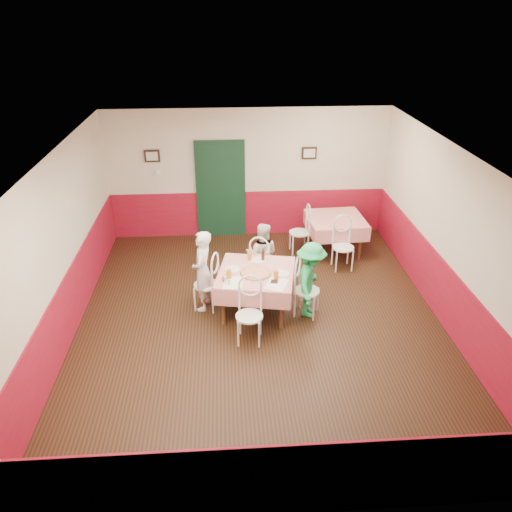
{
  "coord_description": "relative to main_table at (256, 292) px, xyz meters",
  "views": [
    {
      "loc": [
        -0.52,
        -6.83,
        4.76
      ],
      "look_at": [
        -0.04,
        0.33,
        1.05
      ],
      "focal_mm": 35.0,
      "sensor_mm": 36.0,
      "label": 1
    }
  ],
  "objects": [
    {
      "name": "wainscot_left",
      "position": [
        -2.94,
        -0.33,
        0.12
      ],
      "size": [
        0.03,
        7.0,
        1.0
      ],
      "primitive_type": "cube",
      "color": "maroon",
      "rests_on": "ground"
    },
    {
      "name": "pizza",
      "position": [
        -0.01,
        -0.07,
        0.4
      ],
      "size": [
        0.57,
        0.57,
        0.03
      ],
      "primitive_type": "cylinder",
      "rotation": [
        0.0,
        0.0,
        -0.19
      ],
      "color": "#B74723",
      "rests_on": "main_table"
    },
    {
      "name": "shaker_a",
      "position": [
        -0.5,
        -0.36,
        0.43
      ],
      "size": [
        0.04,
        0.04,
        0.09
      ],
      "primitive_type": "cylinder",
      "rotation": [
        0.0,
        0.0,
        -0.19
      ],
      "color": "silver",
      "rests_on": "main_table"
    },
    {
      "name": "chair_second_a",
      "position": [
        1.05,
        2.15,
        0.08
      ],
      "size": [
        0.44,
        0.44,
        0.9
      ],
      "primitive_type": null,
      "rotation": [
        0.0,
        0.0,
        -1.52
      ],
      "color": "white",
      "rests_on": "ground"
    },
    {
      "name": "chair_far",
      "position": [
        0.16,
        0.84,
        0.08
      ],
      "size": [
        0.53,
        0.53,
        0.9
      ],
      "primitive_type": null,
      "rotation": [
        0.0,
        0.0,
        2.81
      ],
      "color": "white",
      "rests_on": "ground"
    },
    {
      "name": "door",
      "position": [
        -0.56,
        3.12,
        0.68
      ],
      "size": [
        0.96,
        0.06,
        2.1
      ],
      "primitive_type": "cube",
      "color": "black",
      "rests_on": "ground"
    },
    {
      "name": "chair_right",
      "position": [
        0.84,
        -0.16,
        0.08
      ],
      "size": [
        0.55,
        0.55,
        0.9
      ],
      "primitive_type": null,
      "rotation": [
        0.0,
        0.0,
        1.19
      ],
      "color": "white",
      "rests_on": "ground"
    },
    {
      "name": "front_wall",
      "position": [
        0.04,
        -3.83,
        1.02
      ],
      "size": [
        6.0,
        0.1,
        2.8
      ],
      "primitive_type": "cube",
      "color": "beige",
      "rests_on": "ground"
    },
    {
      "name": "right_wall",
      "position": [
        3.04,
        -0.33,
        1.02
      ],
      "size": [
        0.1,
        7.0,
        2.8
      ],
      "primitive_type": "cube",
      "color": "beige",
      "rests_on": "ground"
    },
    {
      "name": "plate_left",
      "position": [
        -0.39,
        0.09,
        0.39
      ],
      "size": [
        0.29,
        0.29,
        0.01
      ],
      "primitive_type": "cylinder",
      "rotation": [
        0.0,
        0.0,
        -0.19
      ],
      "color": "white",
      "rests_on": "main_table"
    },
    {
      "name": "main_table",
      "position": [
        0.0,
        0.0,
        0.0
      ],
      "size": [
        1.43,
        1.43,
        0.77
      ],
      "primitive_type": "cube",
      "rotation": [
        0.0,
        0.0,
        -0.19
      ],
      "color": "red",
      "rests_on": "ground"
    },
    {
      "name": "chair_left",
      "position": [
        -0.84,
        0.16,
        0.08
      ],
      "size": [
        0.53,
        0.53,
        0.9
      ],
      "primitive_type": null,
      "rotation": [
        0.0,
        0.0,
        -1.89
      ],
      "color": "white",
      "rests_on": "ground"
    },
    {
      "name": "glass_c",
      "position": [
        -0.08,
        0.42,
        0.45
      ],
      "size": [
        0.09,
        0.09,
        0.14
      ],
      "primitive_type": "cylinder",
      "rotation": [
        0.0,
        0.0,
        -0.19
      ],
      "color": "#BF7219",
      "rests_on": "main_table"
    },
    {
      "name": "menu_right",
      "position": [
        0.3,
        -0.43,
        0.39
      ],
      "size": [
        0.43,
        0.48,
        0.0
      ],
      "primitive_type": "cube",
      "rotation": [
        0.0,
        0.0,
        -0.4
      ],
      "color": "white",
      "rests_on": "main_table"
    },
    {
      "name": "glass_b",
      "position": [
        0.3,
        -0.26,
        0.46
      ],
      "size": [
        0.09,
        0.09,
        0.14
      ],
      "primitive_type": "cylinder",
      "rotation": [
        0.0,
        0.0,
        -0.19
      ],
      "color": "#BF7219",
      "rests_on": "main_table"
    },
    {
      "name": "diner_far",
      "position": [
        0.17,
        0.88,
        0.24
      ],
      "size": [
        0.68,
        0.57,
        1.23
      ],
      "primitive_type": "imported",
      "rotation": [
        0.0,
        0.0,
        2.94
      ],
      "color": "gray",
      "rests_on": "ground"
    },
    {
      "name": "picture_left",
      "position": [
        -1.96,
        3.12,
        1.48
      ],
      "size": [
        0.32,
        0.03,
        0.26
      ],
      "primitive_type": "cube",
      "color": "black",
      "rests_on": "back_wall"
    },
    {
      "name": "beer_bottle",
      "position": [
        0.15,
        0.39,
        0.49
      ],
      "size": [
        0.07,
        0.07,
        0.21
      ],
      "primitive_type": "cylinder",
      "rotation": [
        0.0,
        0.0,
        -0.19
      ],
      "color": "#381C0A",
      "rests_on": "main_table"
    },
    {
      "name": "diner_left",
      "position": [
        -0.88,
        0.17,
        0.34
      ],
      "size": [
        0.43,
        0.57,
        1.42
      ],
      "primitive_type": "imported",
      "rotation": [
        0.0,
        0.0,
        -1.76
      ],
      "color": "gray",
      "rests_on": "ground"
    },
    {
      "name": "back_wall",
      "position": [
        0.04,
        3.17,
        1.02
      ],
      "size": [
        6.0,
        0.1,
        2.8
      ],
      "primitive_type": "cube",
      "color": "beige",
      "rests_on": "ground"
    },
    {
      "name": "ceiling",
      "position": [
        0.04,
        -0.33,
        2.42
      ],
      "size": [
        7.0,
        7.0,
        0.0
      ],
      "primitive_type": "plane",
      "color": "white",
      "rests_on": "back_wall"
    },
    {
      "name": "wallet",
      "position": [
        0.27,
        -0.36,
        0.4
      ],
      "size": [
        0.12,
        0.11,
        0.02
      ],
      "primitive_type": "cube",
      "rotation": [
        0.0,
        0.0,
        -0.19
      ],
      "color": "black",
      "rests_on": "main_table"
    },
    {
      "name": "floor",
      "position": [
        0.04,
        -0.33,
        -0.38
      ],
      "size": [
        7.0,
        7.0,
        0.0
      ],
      "primitive_type": "plane",
      "color": "black",
      "rests_on": "ground"
    },
    {
      "name": "shaker_c",
      "position": [
        -0.54,
        -0.29,
        0.43
      ],
      "size": [
        0.04,
        0.04,
        0.09
      ],
      "primitive_type": "cylinder",
      "rotation": [
        0.0,
        0.0,
        -0.19
      ],
      "color": "#B23319",
      "rests_on": "main_table"
    },
    {
      "name": "picture_right",
      "position": [
        1.34,
        3.12,
        1.48
      ],
      "size": [
        0.32,
        0.03,
        0.26
      ],
      "primitive_type": "cube",
      "color": "black",
      "rests_on": "back_wall"
    },
    {
      "name": "left_wall",
      "position": [
        -2.96,
        -0.33,
        1.02
      ],
      "size": [
        0.1,
        7.0,
        2.8
      ],
      "primitive_type": "cube",
      "color": "beige",
      "rests_on": "ground"
    },
    {
      "name": "shaker_b",
      "position": [
        -0.45,
        -0.4,
        0.43
      ],
      "size": [
        0.04,
        0.04,
        0.09
      ],
      "primitive_type": "cylinder",
      "rotation": [
        0.0,
        0.0,
        -0.19
      ],
      "color": "silver",
      "rests_on": "main_table"
    },
    {
      "name": "wainscot_right",
      "position": [
        3.03,
        -0.33,
        0.12
      ],
      "size": [
        0.03,
        7.0,
        1.0
      ],
      "primitive_type": "cube",
      "color": "maroon",
      "rests_on": "ground"
    },
    {
      "name": "second_table",
      "position": [
        1.8,
        2.15,
        0.0
      ],
      "size": [
        1.17,
        1.17,
        0.77
      ],
      "primitive_type": "cube",
      "rotation": [
        0.0,
        0.0,
        0.05
      ],
      "color": "red",
      "rests_on": "ground"
    },
    {
      "name": "chair_second_b",
      "position": [
        1.8,
        1.4,
        0.08
      ],
      "size": [
        0.44,
        0.44,
        0.9
      ],
      "primitive_type": null,
      "rotation": [
        0.0,
        0.0,
        0.05
      ],
      "color": "white",
      "rests_on": "ground"
    },
    {
      "name": "diner_right",
      "position": [
        0.88,
        -0.17,
        0.28
      ],
      "size": [
        0.71,
        0.96,
        1.32
      ],
      "primitive_type": "imported",
      "rotation": [
        0.0,
        0.0,
        1.28
      ],
      "color": "gray",
      "rests_on": "ground"
    },
    {
      "name": "wainscot_front",
      "position": [
        0.04,
        -3.81,
        0.12
      ],
      "size": [
        6.0,
        0.03,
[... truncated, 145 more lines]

